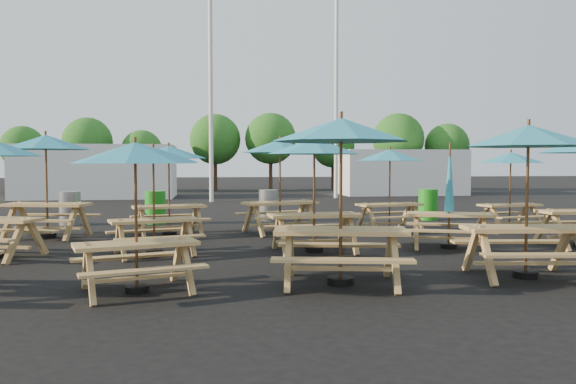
{
  "coord_description": "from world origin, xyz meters",
  "views": [
    {
      "loc": [
        -1.94,
        -12.93,
        1.86
      ],
      "look_at": [
        0.0,
        1.5,
        1.1
      ],
      "focal_mm": 35.0,
      "sensor_mm": 36.0,
      "label": 1
    }
  ],
  "objects": [
    {
      "name": "ground",
      "position": [
        0.0,
        0.0,
        0.0
      ],
      "size": [
        120.0,
        120.0,
        0.0
      ],
      "primitive_type": "plane",
      "color": "black",
      "rests_on": "ground"
    },
    {
      "name": "picnic_unit_2",
      "position": [
        -6.01,
        1.58,
        2.2
      ],
      "size": [
        2.53,
        2.53,
        2.57
      ],
      "rotation": [
        0.0,
        0.0,
        -0.22
      ],
      "color": "tan",
      "rests_on": "ground"
    },
    {
      "name": "picnic_unit_3",
      "position": [
        -3.03,
        -4.74,
        1.86
      ],
      "size": [
        2.25,
        2.25,
        2.17
      ],
      "rotation": [
        0.0,
        0.0,
        0.31
      ],
      "color": "tan",
      "rests_on": "ground"
    },
    {
      "name": "picnic_unit_4",
      "position": [
        -3.11,
        -1.45,
        1.88
      ],
      "size": [
        2.26,
        2.26,
        2.19
      ],
      "rotation": [
        0.0,
        0.0,
        0.3
      ],
      "color": "tan",
      "rests_on": "ground"
    },
    {
      "name": "picnic_unit_5",
      "position": [
        -3.04,
        1.61,
        1.98
      ],
      "size": [
        2.31,
        2.31,
        2.31
      ],
      "rotation": [
        0.0,
        0.0,
        0.24
      ],
      "color": "tan",
      "rests_on": "ground"
    },
    {
      "name": "picnic_unit_6",
      "position": [
        -0.02,
        -4.62,
        2.19
      ],
      "size": [
        2.47,
        2.47,
        2.56
      ],
      "rotation": [
        0.0,
        0.0,
        -0.19
      ],
      "color": "tan",
      "rests_on": "ground"
    },
    {
      "name": "picnic_unit_7",
      "position": [
        0.15,
        -1.47,
        2.05
      ],
      "size": [
        2.12,
        2.12,
        2.39
      ],
      "rotation": [
        0.0,
        0.0,
        0.08
      ],
      "color": "tan",
      "rests_on": "ground"
    },
    {
      "name": "picnic_unit_8",
      "position": [
        -0.18,
        1.75,
        2.13
      ],
      "size": [
        2.58,
        2.58,
        2.49
      ],
      "rotation": [
        0.0,
        0.0,
        0.31
      ],
      "color": "tan",
      "rests_on": "ground"
    },
    {
      "name": "picnic_unit_9",
      "position": [
        3.07,
        -4.53,
        2.13
      ],
      "size": [
        2.27,
        2.27,
        2.49
      ],
      "rotation": [
        0.0,
        0.0,
        -0.11
      ],
      "color": "tan",
      "rests_on": "ground"
    },
    {
      "name": "picnic_unit_10",
      "position": [
        3.15,
        -1.36,
        0.94
      ],
      "size": [
        2.21,
        2.06,
        2.29
      ],
      "rotation": [
        0.0,
        0.0,
        -0.33
      ],
      "color": "tan",
      "rests_on": "ground"
    },
    {
      "name": "picnic_unit_11",
      "position": [
        2.83,
        1.79,
        1.92
      ],
      "size": [
        2.18,
        2.18,
        2.25
      ],
      "rotation": [
        0.0,
        0.0,
        0.2
      ],
      "color": "tan",
      "rests_on": "ground"
    },
    {
      "name": "picnic_unit_14",
      "position": [
        6.16,
        1.49,
        1.86
      ],
      "size": [
        2.08,
        2.08,
        2.17
      ],
      "rotation": [
        0.0,
        0.0,
        0.18
      ],
      "color": "tan",
      "rests_on": "ground"
    },
    {
      "name": "waste_bin_0",
      "position": [
        -6.19,
        4.54,
        0.5
      ],
      "size": [
        0.62,
        0.62,
        1.0
      ],
      "primitive_type": "cylinder",
      "color": "gray",
      "rests_on": "ground"
    },
    {
      "name": "waste_bin_1",
      "position": [
        -3.68,
        4.49,
        0.5
      ],
      "size": [
        0.62,
        0.62,
        1.0
      ],
      "primitive_type": "cylinder",
      "color": "#1B8618",
      "rests_on": "ground"
    },
    {
      "name": "waste_bin_2",
      "position": [
        -0.18,
        4.78,
        0.5
      ],
      "size": [
        0.62,
        0.62,
        1.0
      ],
      "primitive_type": "cylinder",
      "color": "gray",
      "rests_on": "ground"
    },
    {
      "name": "waste_bin_3",
      "position": [
        5.0,
        4.49,
        0.5
      ],
      "size": [
        0.62,
        0.62,
        1.0
      ],
      "primitive_type": "cylinder",
      "color": "#1B8618",
      "rests_on": "ground"
    },
    {
      "name": "mast_0",
      "position": [
        -2.0,
        14.0,
        6.0
      ],
      "size": [
        0.2,
        0.2,
        12.0
      ],
      "primitive_type": "cylinder",
      "color": "silver",
      "rests_on": "ground"
    },
    {
      "name": "mast_1",
      "position": [
        4.5,
        16.0,
        6.0
      ],
      "size": [
        0.2,
        0.2,
        12.0
      ],
      "primitive_type": "cylinder",
      "color": "silver",
      "rests_on": "ground"
    },
    {
      "name": "event_tent_0",
      "position": [
        -8.0,
        18.0,
        1.4
      ],
      "size": [
        8.0,
        4.0,
        2.8
      ],
      "primitive_type": "cube",
      "color": "silver",
      "rests_on": "ground"
    },
    {
      "name": "event_tent_1",
      "position": [
        9.0,
        19.0,
        1.3
      ],
      "size": [
        7.0,
        4.0,
        2.6
      ],
      "primitive_type": "cube",
      "color": "silver",
      "rests_on": "ground"
    },
    {
      "name": "tree_0",
      "position": [
        -14.07,
        25.25,
        2.83
      ],
      "size": [
        2.8,
        2.8,
        4.24
      ],
      "color": "#382314",
      "rests_on": "ground"
    },
    {
      "name": "tree_1",
      "position": [
        -9.74,
        23.9,
        3.15
      ],
      "size": [
        3.11,
        3.11,
        4.72
      ],
      "color": "#382314",
      "rests_on": "ground"
    },
    {
      "name": "tree_2",
      "position": [
        -6.39,
        23.65,
        2.62
      ],
      "size": [
        2.59,
        2.59,
        3.93
      ],
      "color": "#382314",
      "rests_on": "ground"
    },
    {
      "name": "tree_3",
      "position": [
        -1.75,
        24.72,
        3.41
      ],
      "size": [
        3.36,
        3.36,
        5.09
      ],
      "color": "#382314",
      "rests_on": "ground"
    },
    {
      "name": "tree_4",
      "position": [
        1.9,
        24.26,
        3.46
      ],
      "size": [
        3.41,
        3.41,
        5.17
      ],
      "color": "#382314",
      "rests_on": "ground"
    },
    {
      "name": "tree_5",
      "position": [
        6.22,
        24.67,
        2.97
      ],
      "size": [
        2.94,
        2.94,
        4.45
      ],
      "color": "#382314",
      "rests_on": "ground"
    },
    {
      "name": "tree_6",
      "position": [
        10.23,
        22.9,
        3.43
      ],
      "size": [
        3.38,
        3.38,
        5.13
      ],
      "color": "#382314",
      "rests_on": "ground"
    },
    {
      "name": "tree_7",
      "position": [
        13.63,
        22.92,
        2.99
      ],
      "size": [
        2.95,
        2.95,
        4.48
      ],
      "color": "#382314",
      "rests_on": "ground"
    }
  ]
}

